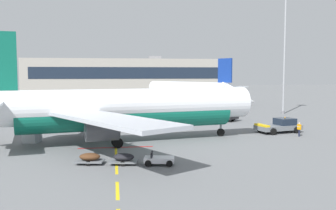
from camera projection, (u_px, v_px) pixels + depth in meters
The scene contains 11 objects.
ground at pixel (250, 122), 60.71m from camera, with size 400.00×400.00×0.00m, color slate.
apron_paint_markings at pixel (115, 128), 53.74m from camera, with size 8.00×93.23×0.01m.
airliner_foreground at pixel (124, 108), 42.36m from camera, with size 34.64×33.92×12.20m.
pushback_tug at pixel (280, 126), 49.94m from camera, with size 6.49×4.22×2.08m.
airliner_mid_left at pixel (188, 90), 97.03m from camera, with size 28.93×30.80×11.53m.
ground_power_truck at pixel (217, 110), 63.38m from camera, with size 5.98×7.11×3.14m.
baggage_train at pixel (124, 159), 32.27m from camera, with size 8.72×3.10×1.14m.
ground_crew_worker at pixel (299, 128), 46.74m from camera, with size 0.37×0.70×1.77m.
uld_cargo_container at pixel (32, 136), 42.57m from camera, with size 1.97×1.94×1.60m.
apron_light_mast_far at pixel (285, 36), 71.97m from camera, with size 1.80×1.80×24.42m.
terminal_satellite at pixel (126, 74), 185.92m from camera, with size 97.51×21.85×16.82m.
Camera 1 is at (17.81, -17.64, 7.88)m, focal length 39.60 mm.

